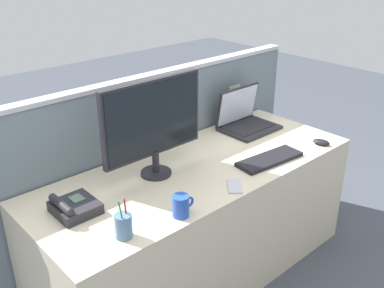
# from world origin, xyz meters

# --- Properties ---
(ground_plane) EXTENTS (10.00, 10.00, 0.00)m
(ground_plane) POSITION_xyz_m (0.00, 0.00, 0.00)
(ground_plane) COLOR #424751
(desk) EXTENTS (1.87, 0.73, 0.71)m
(desk) POSITION_xyz_m (0.00, 0.00, 0.35)
(desk) COLOR beige
(desk) RESTS_ON ground_plane
(cubicle_divider) EXTENTS (2.24, 0.08, 1.14)m
(cubicle_divider) POSITION_xyz_m (0.00, 0.40, 0.57)
(cubicle_divider) COLOR slate
(cubicle_divider) RESTS_ON ground_plane
(desktop_monitor) EXTENTS (0.59, 0.16, 0.51)m
(desktop_monitor) POSITION_xyz_m (-0.22, 0.10, 1.00)
(desktop_monitor) COLOR #232328
(desktop_monitor) RESTS_ON desk
(laptop) EXTENTS (0.35, 0.27, 0.26)m
(laptop) POSITION_xyz_m (0.60, 0.20, 0.77)
(laptop) COLOR #232328
(laptop) RESTS_ON desk
(desk_phone) EXTENTS (0.18, 0.19, 0.09)m
(desk_phone) POSITION_xyz_m (-0.71, 0.05, 0.74)
(desk_phone) COLOR #232328
(desk_phone) RESTS_ON desk
(keyboard_main) EXTENTS (0.41, 0.18, 0.02)m
(keyboard_main) POSITION_xyz_m (0.34, -0.21, 0.72)
(keyboard_main) COLOR black
(keyboard_main) RESTS_ON desk
(computer_mouse_right_hand) EXTENTS (0.08, 0.11, 0.03)m
(computer_mouse_right_hand) POSITION_xyz_m (0.74, -0.28, 0.72)
(computer_mouse_right_hand) COLOR black
(computer_mouse_right_hand) RESTS_ON desk
(pen_cup) EXTENTS (0.07, 0.07, 0.19)m
(pen_cup) POSITION_xyz_m (-0.65, -0.25, 0.76)
(pen_cup) COLOR #4C7093
(pen_cup) RESTS_ON desk
(cell_phone_silver_slab) EXTENTS (0.14, 0.15, 0.01)m
(cell_phone_silver_slab) POSITION_xyz_m (-0.01, -0.28, 0.71)
(cell_phone_silver_slab) COLOR #B7BAC1
(cell_phone_silver_slab) RESTS_ON desk
(coffee_mug) EXTENTS (0.11, 0.08, 0.10)m
(coffee_mug) POSITION_xyz_m (-0.37, -0.29, 0.76)
(coffee_mug) COLOR blue
(coffee_mug) RESTS_ON desk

